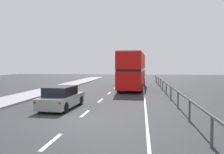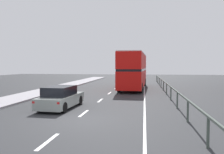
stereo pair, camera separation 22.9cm
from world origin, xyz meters
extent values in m
cube|color=#2B2C2F|center=(0.00, 0.00, -0.05)|extent=(75.36, 120.00, 0.10)
cube|color=silver|center=(0.00, -3.37, 0.00)|extent=(0.16, 1.86, 0.01)
cube|color=silver|center=(0.00, 1.48, 0.00)|extent=(0.16, 1.86, 0.01)
cube|color=silver|center=(0.00, 6.33, 0.00)|extent=(0.16, 1.86, 0.01)
cube|color=silver|center=(0.00, 11.18, 0.00)|extent=(0.16, 1.86, 0.01)
cube|color=silver|center=(0.00, 16.03, 0.00)|extent=(0.16, 1.86, 0.01)
cube|color=silver|center=(0.00, 20.88, 0.00)|extent=(0.16, 1.86, 0.01)
cube|color=silver|center=(0.00, 25.73, 0.00)|extent=(0.16, 1.86, 0.01)
cube|color=silver|center=(0.00, 30.58, 0.00)|extent=(0.16, 1.86, 0.01)
cube|color=silver|center=(3.48, 9.00, 0.00)|extent=(0.12, 46.00, 0.01)
cube|color=#435047|center=(5.55, 9.00, 1.07)|extent=(0.08, 42.00, 0.08)
cylinder|color=#435047|center=(5.55, -3.25, 0.53)|extent=(0.10, 0.10, 1.07)
cylinder|color=#435047|center=(5.55, 0.25, 0.53)|extent=(0.10, 0.10, 1.07)
cylinder|color=#435047|center=(5.55, 3.75, 0.53)|extent=(0.10, 0.10, 1.07)
cylinder|color=#435047|center=(5.55, 7.25, 0.53)|extent=(0.10, 0.10, 1.07)
cylinder|color=#435047|center=(5.55, 10.75, 0.53)|extent=(0.10, 0.10, 1.07)
cylinder|color=#435047|center=(5.55, 14.25, 0.53)|extent=(0.10, 0.10, 1.07)
cylinder|color=#435047|center=(5.55, 17.75, 0.53)|extent=(0.10, 0.10, 1.07)
cylinder|color=#435047|center=(5.55, 21.25, 0.53)|extent=(0.10, 0.10, 1.07)
cylinder|color=#435047|center=(5.55, 24.75, 0.53)|extent=(0.10, 0.10, 1.07)
cylinder|color=#435047|center=(5.55, 28.25, 0.53)|extent=(0.10, 0.10, 1.07)
cube|color=red|center=(2.18, 15.81, 1.27)|extent=(2.99, 11.28, 1.83)
cube|color=black|center=(2.18, 15.81, 2.30)|extent=(2.99, 10.84, 0.24)
cube|color=red|center=(2.18, 15.81, 3.27)|extent=(2.99, 11.28, 1.71)
cube|color=silver|center=(2.18, 15.81, 4.18)|extent=(2.93, 11.06, 0.10)
cube|color=black|center=(2.44, 21.37, 1.36)|extent=(2.23, 0.14, 1.28)
cube|color=yellow|center=(2.44, 21.37, 3.70)|extent=(1.49, 0.11, 0.28)
cylinder|color=black|center=(1.24, 20.05, 0.50)|extent=(0.33, 1.01, 1.00)
cylinder|color=black|center=(3.52, 19.94, 0.50)|extent=(0.33, 1.01, 1.00)
cylinder|color=black|center=(0.86, 11.88, 0.50)|extent=(0.33, 1.01, 1.00)
cylinder|color=black|center=(3.14, 11.77, 0.50)|extent=(0.33, 1.01, 1.00)
cube|color=gray|center=(-1.88, 2.84, 0.52)|extent=(1.91, 4.25, 0.67)
cube|color=black|center=(-1.89, 2.63, 1.14)|extent=(1.61, 2.37, 0.59)
cube|color=red|center=(-2.73, 0.82, 0.68)|extent=(0.16, 0.07, 0.12)
cube|color=red|center=(-1.23, 0.74, 0.68)|extent=(0.16, 0.07, 0.12)
cylinder|color=black|center=(-2.58, 4.26, 0.32)|extent=(0.23, 0.65, 0.64)
cylinder|color=black|center=(-1.04, 4.18, 0.32)|extent=(0.23, 0.65, 0.64)
cylinder|color=black|center=(-2.72, 1.49, 0.32)|extent=(0.23, 0.65, 0.64)
cylinder|color=black|center=(-1.18, 1.41, 0.32)|extent=(0.23, 0.65, 0.64)
camera|label=1|loc=(3.22, -10.97, 2.75)|focal=35.88mm
camera|label=2|loc=(3.44, -10.94, 2.75)|focal=35.88mm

